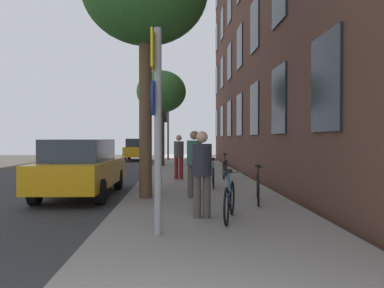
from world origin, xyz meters
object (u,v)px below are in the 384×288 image
at_px(pedestrian_0, 202,168).
at_px(tree_far, 161,93).
at_px(bicycle_4, 207,162).
at_px(car_1, 137,149).
at_px(bicycle_2, 213,176).
at_px(sign_post, 156,114).
at_px(traffic_light, 167,126).
at_px(bicycle_1, 258,188).
at_px(pedestrian_1, 194,159).
at_px(pedestrian_2, 179,154).
at_px(bicycle_3, 225,168).
at_px(car_0, 82,167).
at_px(bicycle_0, 229,200).

bearing_deg(pedestrian_0, tree_far, 95.58).
relative_size(bicycle_4, car_1, 0.39).
xyz_separation_m(bicycle_2, bicycle_4, (0.30, 6.48, 0.00)).
bearing_deg(sign_post, traffic_light, 91.18).
xyz_separation_m(bicycle_1, pedestrian_1, (-1.49, 0.82, 0.64)).
height_order(bicycle_1, pedestrian_2, pedestrian_2).
distance_m(sign_post, tree_far, 15.42).
bearing_deg(pedestrian_2, car_1, 102.11).
xyz_separation_m(bicycle_1, bicycle_4, (-0.51, 9.38, 0.01)).
relative_size(pedestrian_0, car_1, 0.41).
bearing_deg(bicycle_1, bicycle_3, 90.93).
relative_size(bicycle_3, pedestrian_1, 0.96).
relative_size(bicycle_1, bicycle_2, 1.02).
xyz_separation_m(bicycle_3, pedestrian_1, (-1.40, -4.70, 0.61)).
height_order(pedestrian_2, car_0, pedestrian_2).
bearing_deg(pedestrian_0, bicycle_1, 49.69).
distance_m(sign_post, car_0, 5.44).
bearing_deg(bicycle_4, tree_far, 128.15).
bearing_deg(sign_post, bicycle_2, 75.85).
bearing_deg(bicycle_3, pedestrian_1, -106.62).
xyz_separation_m(traffic_light, car_1, (-2.20, 0.80, -1.71)).
distance_m(bicycle_3, bicycle_4, 3.88).
bearing_deg(bicycle_4, sign_post, -98.16).
bearing_deg(bicycle_4, pedestrian_0, -94.89).
bearing_deg(bicycle_2, sign_post, -104.15).
bearing_deg(pedestrian_2, sign_post, -92.73).
distance_m(pedestrian_1, pedestrian_2, 4.47).
bearing_deg(bicycle_2, bicycle_1, -74.50).
bearing_deg(tree_far, pedestrian_0, -84.42).
bearing_deg(pedestrian_1, pedestrian_2, 94.97).
xyz_separation_m(bicycle_2, pedestrian_0, (-0.65, -4.62, 0.60)).
bearing_deg(bicycle_3, bicycle_4, 96.19).
distance_m(traffic_light, car_0, 16.98).
relative_size(tree_far, pedestrian_2, 3.20).
distance_m(bicycle_1, bicycle_4, 9.40).
relative_size(bicycle_4, pedestrian_1, 0.91).
distance_m(tree_far, pedestrian_0, 14.47).
bearing_deg(car_1, pedestrian_2, -77.89).
height_order(bicycle_0, car_1, car_1).
bearing_deg(bicycle_1, pedestrian_2, 109.62).
xyz_separation_m(bicycle_0, bicycle_2, (0.15, 4.83, -0.02)).
height_order(tree_far, bicycle_3, tree_far).
relative_size(bicycle_0, bicycle_1, 0.97).
distance_m(traffic_light, bicycle_0, 20.72).
distance_m(bicycle_1, pedestrian_1, 1.82).
bearing_deg(bicycle_3, bicycle_0, -96.61).
xyz_separation_m(bicycle_0, pedestrian_0, (-0.50, 0.21, 0.58)).
height_order(sign_post, traffic_light, traffic_light).
relative_size(traffic_light, tree_far, 0.67).
height_order(sign_post, pedestrian_0, sign_post).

